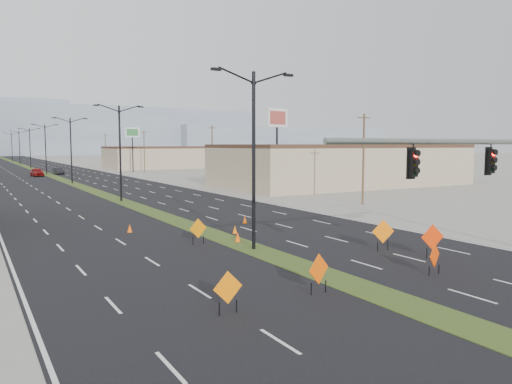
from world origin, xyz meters
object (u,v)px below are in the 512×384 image
streetlight_3 (46,147)px  car_mid (59,171)px  construction_sign_2 (198,229)px  construction_sign_1 (319,270)px  cone_1 (235,230)px  cone_0 (238,237)px  cone_3 (130,228)px  streetlight_4 (30,147)px  pole_sign_east_near (277,124)px  streetlight_2 (71,148)px  streetlight_6 (12,146)px  cone_2 (245,220)px  construction_sign_4 (435,257)px  construction_sign_0 (228,289)px  construction_sign_5 (383,232)px  pole_sign_east_far (132,136)px  streetlight_5 (19,146)px  streetlight_0 (254,155)px  construction_sign_3 (432,238)px  streetlight_1 (120,150)px  car_left (37,172)px

streetlight_3 → car_mid: (2.00, -1.99, -4.76)m
streetlight_3 → construction_sign_2: bearing=-91.5°
construction_sign_1 → cone_1: construction_sign_1 is taller
cone_0 → cone_3: 8.23m
streetlight_4 → pole_sign_east_near: 87.64m
streetlight_2 → streetlight_4: (0.00, 56.00, 0.00)m
streetlight_6 → streetlight_4: bearing=-90.0°
streetlight_2 → streetlight_6: size_ratio=1.00×
cone_2 → cone_3: cone_2 is taller
streetlight_6 → construction_sign_2: bearing=-90.8°
streetlight_3 → construction_sign_4: streetlight_3 is taller
construction_sign_0 → construction_sign_4: 10.62m
construction_sign_5 → pole_sign_east_far: 88.12m
construction_sign_2 → construction_sign_4: construction_sign_2 is taller
streetlight_5 → construction_sign_0: (-6.23, -149.00, -4.50)m
streetlight_6 → pole_sign_east_far: (17.47, -84.84, 2.46)m
streetlight_4 → pole_sign_east_far: 33.81m
streetlight_6 → construction_sign_5: (6.12, -171.96, -4.37)m
streetlight_3 → cone_0: (0.21, -81.66, -5.10)m
cone_3 → pole_sign_east_near: bearing=37.0°
construction_sign_4 → construction_sign_5: size_ratio=0.82×
cone_0 → cone_1: 2.99m
streetlight_3 → streetlight_0: bearing=-90.0°
construction_sign_1 → cone_2: construction_sign_1 is taller
construction_sign_3 → construction_sign_5: size_ratio=1.01×
construction_sign_4 → pole_sign_east_far: size_ratio=0.15×
construction_sign_4 → cone_3: construction_sign_4 is taller
pole_sign_east_near → streetlight_1: bearing=160.2°
streetlight_1 → streetlight_2: 28.00m
construction_sign_5 → car_mid: bearing=109.6°
cone_0 → streetlight_2: bearing=90.2°
construction_sign_1 → pole_sign_east_near: 41.23m
car_left → construction_sign_0: car_left is taller
pole_sign_east_far → streetlight_4: bearing=122.9°
streetlight_0 → construction_sign_5: bearing=-32.9°
streetlight_6 → cone_0: bearing=-89.9°
streetlight_5 → construction_sign_4: size_ratio=6.83×
car_left → construction_sign_0: size_ratio=3.00×
construction_sign_4 → construction_sign_5: bearing=51.4°
cone_3 → construction_sign_2: bearing=-68.9°
streetlight_4 → construction_sign_5: streetlight_4 is taller
streetlight_5 → pole_sign_east_far: streetlight_5 is taller
construction_sign_1 → streetlight_4: bearing=73.1°
streetlight_4 → construction_sign_3: streetlight_4 is taller
streetlight_6 → construction_sign_0: streetlight_6 is taller
car_mid → streetlight_6: bearing=87.0°
construction_sign_3 → pole_sign_east_far: 90.58m
streetlight_6 → cone_3: bearing=-91.6°
construction_sign_1 → construction_sign_5: size_ratio=0.92×
car_mid → construction_sign_0: 91.38m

